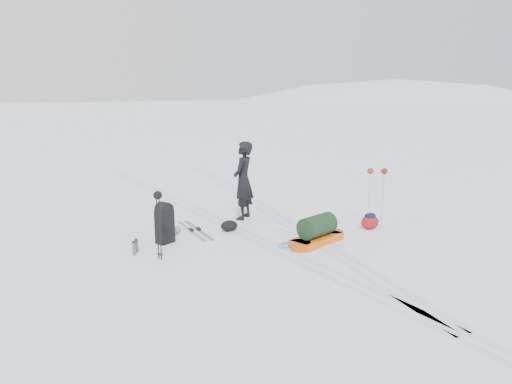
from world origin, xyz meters
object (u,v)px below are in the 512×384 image
Objects in this scene: pulk_sled at (317,233)px; skier at (243,181)px; expedition_rucksack at (166,223)px; ski_poles_black at (158,204)px.

skier is at bearing 82.61° from pulk_sled.
expedition_rucksack is 1.20m from ski_poles_black.
ski_poles_black is (-2.58, -1.81, 0.12)m from skier.
expedition_rucksack is (-2.58, 1.49, 0.16)m from pulk_sled.
skier is 1.45× the size of ski_poles_black.
expedition_rucksack reaches higher than pulk_sled.
ski_poles_black is at bearing -137.42° from expedition_rucksack.
pulk_sled is at bearing 57.34° from skier.
pulk_sled is 1.24× the size of ski_poles_black.
expedition_rucksack is at bearing 132.57° from pulk_sled.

